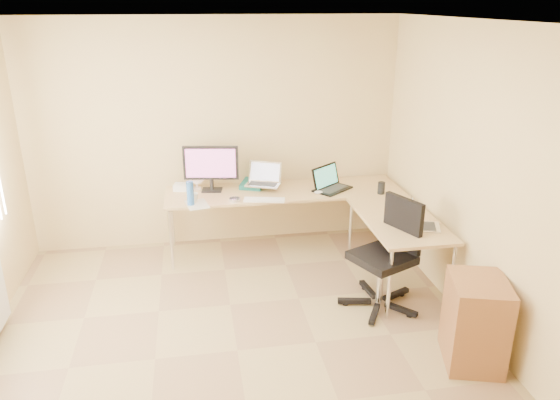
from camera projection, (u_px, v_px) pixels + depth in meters
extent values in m
plane|color=tan|center=(237.00, 350.00, 4.43)|extent=(4.50, 4.50, 0.00)
plane|color=white|center=(226.00, 23.00, 3.51)|extent=(4.50, 4.50, 0.00)
plane|color=#E1C785|center=(215.00, 135.00, 6.04)|extent=(4.50, 0.00, 4.50)
plane|color=#E1C785|center=(491.00, 190.00, 4.30)|extent=(0.00, 4.50, 4.50)
cube|color=tan|center=(284.00, 220.00, 6.12)|extent=(2.65, 0.70, 0.73)
cube|color=tan|center=(396.00, 251.00, 5.35)|extent=(0.70, 1.30, 0.73)
cube|color=black|center=(211.00, 168.00, 5.88)|extent=(0.63, 0.29, 0.52)
cube|color=#166057|center=(253.00, 184.00, 6.11)|extent=(0.34, 0.39, 0.06)
cube|color=silver|center=(263.00, 175.00, 5.94)|extent=(0.46, 0.41, 0.24)
cube|color=black|center=(333.00, 178.00, 5.95)|extent=(0.53, 0.51, 0.27)
cube|color=white|center=(264.00, 200.00, 5.67)|extent=(0.45, 0.22, 0.02)
ellipsoid|color=white|center=(318.00, 192.00, 5.87)|extent=(0.11, 0.09, 0.03)
imported|color=silver|center=(193.00, 198.00, 5.59)|extent=(0.13, 0.13, 0.11)
cylinder|color=silver|center=(235.00, 199.00, 5.66)|extent=(0.16, 0.16, 0.03)
cylinder|color=#2D62AE|center=(190.00, 193.00, 5.50)|extent=(0.08, 0.08, 0.26)
cube|color=beige|center=(197.00, 204.00, 5.56)|extent=(0.27, 0.34, 0.01)
cube|color=white|center=(183.00, 187.00, 5.98)|extent=(0.22, 0.18, 0.07)
cylinder|color=white|center=(197.00, 178.00, 5.97)|extent=(0.22, 0.22, 0.26)
cylinder|color=black|center=(381.00, 188.00, 5.85)|extent=(0.09, 0.09, 0.13)
cube|color=silver|center=(426.00, 217.00, 4.97)|extent=(0.39, 0.35, 0.22)
cube|color=black|center=(382.00, 258.00, 4.91)|extent=(0.84, 0.84, 1.06)
cube|color=brown|center=(475.00, 322.00, 4.18)|extent=(0.55, 0.62, 0.73)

